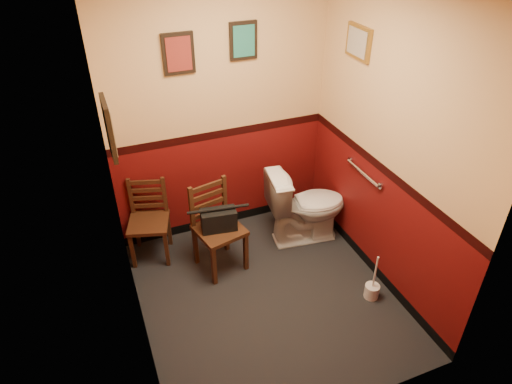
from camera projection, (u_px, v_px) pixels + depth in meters
floor at (266, 296)px, 4.21m from camera, size 2.20×2.40×0.00m
wall_back at (219, 111)px, 4.39m from camera, size 2.20×0.00×2.70m
wall_front at (353, 273)px, 2.54m from camera, size 2.20×0.00×2.70m
wall_left at (121, 201)px, 3.12m from camera, size 0.00×2.40×2.70m
wall_right at (389, 145)px, 3.80m from camera, size 0.00×2.40×2.70m
grab_bar at (363, 173)px, 4.21m from camera, size 0.05×0.56×0.06m
framed_print_back_a at (179, 54)px, 3.94m from camera, size 0.28×0.04×0.36m
framed_print_back_b at (243, 41)px, 4.10m from camera, size 0.26×0.04×0.34m
framed_print_left at (109, 128)px, 2.93m from camera, size 0.04×0.30×0.38m
framed_print_right at (358, 42)px, 3.88m from camera, size 0.04×0.34×0.28m
toilet at (306, 206)px, 4.71m from camera, size 0.87×0.56×0.80m
toilet_brush at (372, 290)px, 4.16m from camera, size 0.13×0.13×0.48m
chair_left at (149, 221)px, 4.49m from camera, size 0.48×0.48×0.82m
chair_right at (217, 228)px, 4.34m from camera, size 0.50×0.50×0.89m
handbag at (219, 220)px, 4.24m from camera, size 0.35×0.21×0.24m
tp_stack at (225, 227)px, 4.95m from camera, size 0.22×0.11×0.19m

